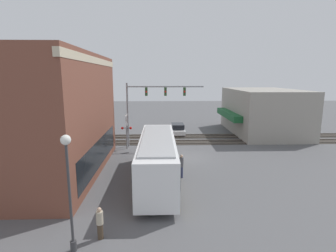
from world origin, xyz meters
name	(u,v)px	position (x,y,z in m)	size (l,w,h in m)	color
ground_plane	(187,158)	(0.00, 0.00, 0.00)	(120.00, 120.00, 0.00)	#565659
brick_building	(41,115)	(-3.75, 11.94, 4.76)	(14.61, 8.96, 9.52)	brown
shop_building	(262,111)	(11.32, -11.67, 3.02)	(13.47, 9.60, 6.05)	gray
city_bus	(157,157)	(-5.82, 2.80, 1.88)	(11.29, 2.59, 3.42)	white
traffic_signal_gantry	(151,99)	(4.35, 3.59, 5.31)	(0.42, 8.45, 7.10)	gray
crossing_signal	(127,128)	(3.43, 6.23, 2.30)	(1.41, 1.18, 3.81)	gray
streetlamp	(69,184)	(-13.71, 6.52, 3.20)	(0.44, 0.44, 5.39)	#38383A
rail_track_near	(182,142)	(6.00, 0.00, 0.03)	(2.60, 60.00, 0.15)	#332D28
rail_track_far	(180,136)	(9.20, 0.00, 0.03)	(2.60, 60.00, 0.15)	#332D28
parked_car_white	(178,129)	(10.53, 0.20, 0.69)	(4.32, 1.82, 1.48)	silver
pedestrian_by_lamp	(100,223)	(-12.82, 5.51, 0.83)	(0.34, 0.34, 1.63)	#473828
pedestrian_near_bus	(181,166)	(-5.10, 0.96, 0.96)	(0.34, 0.34, 1.86)	#2D3351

